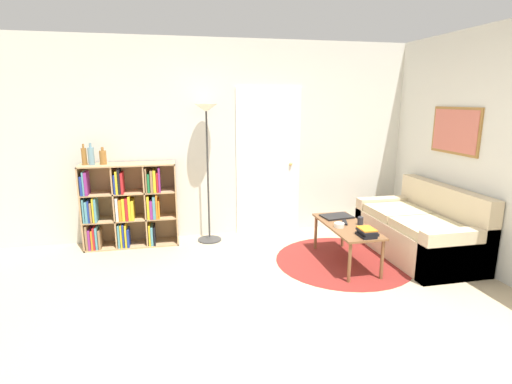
{
  "coord_description": "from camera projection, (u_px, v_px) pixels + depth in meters",
  "views": [
    {
      "loc": [
        -0.93,
        -2.73,
        1.83
      ],
      "look_at": [
        -0.03,
        1.41,
        0.85
      ],
      "focal_mm": 28.0,
      "sensor_mm": 36.0,
      "label": 1
    }
  ],
  "objects": [
    {
      "name": "coffee_table",
      "position": [
        347.0,
        229.0,
        4.51
      ],
      "size": [
        0.44,
        1.05,
        0.45
      ],
      "color": "brown",
      "rests_on": "ground_plane"
    },
    {
      "name": "couch",
      "position": [
        422.0,
        232.0,
        4.78
      ],
      "size": [
        0.83,
        1.57,
        0.84
      ],
      "color": "#CCB793",
      "rests_on": "ground_plane"
    },
    {
      "name": "remote",
      "position": [
        345.0,
        222.0,
        4.56
      ],
      "size": [
        0.1,
        0.17,
        0.02
      ],
      "color": "black",
      "rests_on": "coffee_table"
    },
    {
      "name": "book_stack_on_table",
      "position": [
        367.0,
        233.0,
        4.11
      ],
      "size": [
        0.17,
        0.22,
        0.08
      ],
      "color": "black",
      "rests_on": "coffee_table"
    },
    {
      "name": "ground_plane",
      "position": [
        297.0,
        333.0,
        3.2
      ],
      "size": [
        14.0,
        14.0,
        0.0
      ],
      "primitive_type": "plane",
      "color": "tan"
    },
    {
      "name": "floor_lamp",
      "position": [
        207.0,
        132.0,
        5.01
      ],
      "size": [
        0.32,
        0.32,
        1.78
      ],
      "color": "#333333",
      "rests_on": "ground_plane"
    },
    {
      "name": "wall_right",
      "position": [
        461.0,
        146.0,
        4.62
      ],
      "size": [
        0.08,
        5.56,
        2.6
      ],
      "color": "silver",
      "rests_on": "ground_plane"
    },
    {
      "name": "bookshelf",
      "position": [
        127.0,
        207.0,
        5.04
      ],
      "size": [
        1.15,
        0.34,
        1.06
      ],
      "color": "tan",
      "rests_on": "ground_plane"
    },
    {
      "name": "bottle_middle",
      "position": [
        91.0,
        156.0,
        4.8
      ],
      "size": [
        0.07,
        0.07,
        0.27
      ],
      "color": "#6B93A3",
      "rests_on": "bookshelf"
    },
    {
      "name": "bowl",
      "position": [
        339.0,
        225.0,
        4.41
      ],
      "size": [
        0.11,
        0.11,
        0.05
      ],
      "color": "silver",
      "rests_on": "coffee_table"
    },
    {
      "name": "wall_back",
      "position": [
        241.0,
        141.0,
        5.38
      ],
      "size": [
        7.69,
        0.11,
        2.6
      ],
      "color": "silver",
      "rests_on": "ground_plane"
    },
    {
      "name": "cup",
      "position": [
        360.0,
        221.0,
        4.5
      ],
      "size": [
        0.06,
        0.06,
        0.09
      ],
      "color": "#28282D",
      "rests_on": "coffee_table"
    },
    {
      "name": "bottle_right",
      "position": [
        103.0,
        157.0,
        4.85
      ],
      "size": [
        0.08,
        0.08,
        0.21
      ],
      "color": "olive",
      "rests_on": "bookshelf"
    },
    {
      "name": "laptop",
      "position": [
        337.0,
        216.0,
        4.8
      ],
      "size": [
        0.38,
        0.28,
        0.02
      ],
      "color": "black",
      "rests_on": "coffee_table"
    },
    {
      "name": "bottle_left",
      "position": [
        84.0,
        156.0,
        4.81
      ],
      "size": [
        0.06,
        0.06,
        0.25
      ],
      "color": "olive",
      "rests_on": "bookshelf"
    },
    {
      "name": "rug",
      "position": [
        343.0,
        260.0,
        4.65
      ],
      "size": [
        1.57,
        1.57,
        0.01
      ],
      "color": "maroon",
      "rests_on": "ground_plane"
    }
  ]
}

